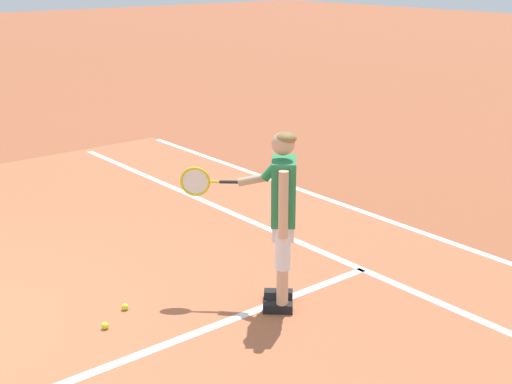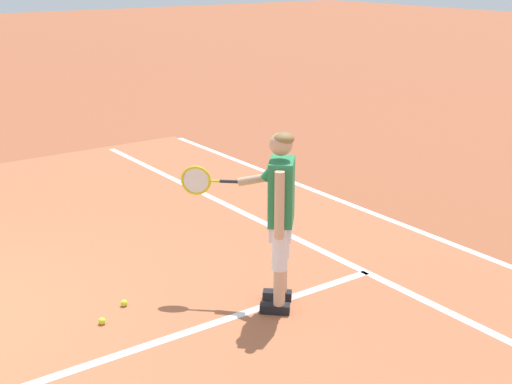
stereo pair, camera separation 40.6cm
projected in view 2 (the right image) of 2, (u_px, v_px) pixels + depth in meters
The scene contains 5 objects.
line_singles_right at pixel (308, 244), 8.33m from camera, with size 0.10×10.84×0.01m, color white.
line_doubles_right at pixel (391, 220), 9.09m from camera, with size 0.10×10.84×0.01m, color white.
tennis_player at pixel (278, 209), 6.54m from camera, with size 0.78×1.14×1.71m.
tennis_ball_near_feet at pixel (124, 303), 6.83m from camera, with size 0.07×0.07×0.07m, color #CCE02D.
tennis_ball_by_baseline at pixel (102, 321), 6.49m from camera, with size 0.07×0.07×0.07m, color #CCE02D.
Camera 2 is at (-0.88, -6.46, 3.17)m, focal length 49.94 mm.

